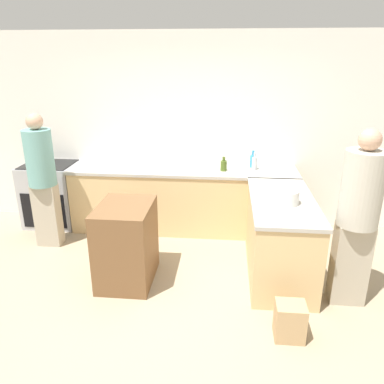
% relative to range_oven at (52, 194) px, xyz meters
% --- Properties ---
extents(ground_plane, '(14.00, 14.00, 0.00)m').
position_rel_range_oven_xyz_m(ground_plane, '(1.94, -1.86, -0.46)').
color(ground_plane, tan).
extents(wall_back, '(8.00, 0.06, 2.70)m').
position_rel_range_oven_xyz_m(wall_back, '(1.94, 0.34, 0.89)').
color(wall_back, white).
rests_on(wall_back, ground_plane).
extents(counter_back, '(3.13, 0.68, 0.90)m').
position_rel_range_oven_xyz_m(counter_back, '(1.94, -0.01, -0.00)').
color(counter_back, '#D6B27A').
rests_on(counter_back, ground_plane).
extents(counter_peninsula, '(0.69, 1.50, 0.90)m').
position_rel_range_oven_xyz_m(counter_peninsula, '(3.16, -1.07, -0.00)').
color(counter_peninsula, '#D6B27A').
rests_on(counter_peninsula, ground_plane).
extents(range_oven, '(0.75, 0.63, 0.92)m').
position_rel_range_oven_xyz_m(range_oven, '(0.00, 0.00, 0.00)').
color(range_oven, '#ADADB2').
rests_on(range_oven, ground_plane).
extents(island_table, '(0.57, 0.74, 0.89)m').
position_rel_range_oven_xyz_m(island_table, '(1.48, -1.39, -0.01)').
color(island_table, brown).
rests_on(island_table, ground_plane).
extents(mixing_bowl, '(0.29, 0.29, 0.15)m').
position_rel_range_oven_xyz_m(mixing_bowl, '(3.16, -1.20, 0.52)').
color(mixing_bowl, white).
rests_on(mixing_bowl, counter_peninsula).
extents(dish_soap_bottle, '(0.08, 0.08, 0.24)m').
position_rel_range_oven_xyz_m(dish_soap_bottle, '(2.90, 0.15, 0.54)').
color(dish_soap_bottle, '#338CBF').
rests_on(dish_soap_bottle, counter_back).
extents(vinegar_bottle_clear, '(0.07, 0.07, 0.24)m').
position_rel_range_oven_xyz_m(vinegar_bottle_clear, '(2.92, 0.03, 0.54)').
color(vinegar_bottle_clear, silver).
rests_on(vinegar_bottle_clear, counter_back).
extents(olive_oil_bottle, '(0.09, 0.09, 0.19)m').
position_rel_range_oven_xyz_m(olive_oil_bottle, '(2.50, -0.05, 0.52)').
color(olive_oil_bottle, '#475B1E').
rests_on(olive_oil_bottle, counter_back).
extents(person_by_range, '(0.34, 0.34, 1.73)m').
position_rel_range_oven_xyz_m(person_by_range, '(0.24, -0.66, 0.49)').
color(person_by_range, '#ADA38E').
rests_on(person_by_range, ground_plane).
extents(person_at_peninsula, '(0.38, 0.38, 1.77)m').
position_rel_range_oven_xyz_m(person_at_peninsula, '(3.79, -1.56, 0.50)').
color(person_at_peninsula, '#ADA38E').
rests_on(person_at_peninsula, ground_plane).
extents(paper_bag, '(0.26, 0.22, 0.34)m').
position_rel_range_oven_xyz_m(paper_bag, '(3.14, -2.16, -0.29)').
color(paper_bag, tan).
rests_on(paper_bag, ground_plane).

